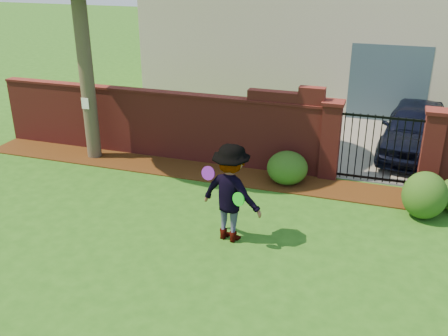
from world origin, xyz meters
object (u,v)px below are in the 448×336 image
(car, at_px, (415,131))
(frisbee_purple, at_px, (208,173))
(man, at_px, (230,194))
(frisbee_green, at_px, (238,199))

(car, height_order, frisbee_purple, frisbee_purple)
(man, bearing_deg, car, -106.10)
(frisbee_green, bearing_deg, man, 134.69)
(man, xyz_separation_m, frisbee_green, (0.24, -0.24, 0.04))
(frisbee_purple, bearing_deg, car, 56.89)
(car, height_order, man, man)
(man, distance_m, frisbee_green, 0.34)
(man, distance_m, frisbee_purple, 0.55)
(car, relative_size, man, 2.13)
(car, bearing_deg, frisbee_green, -111.87)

